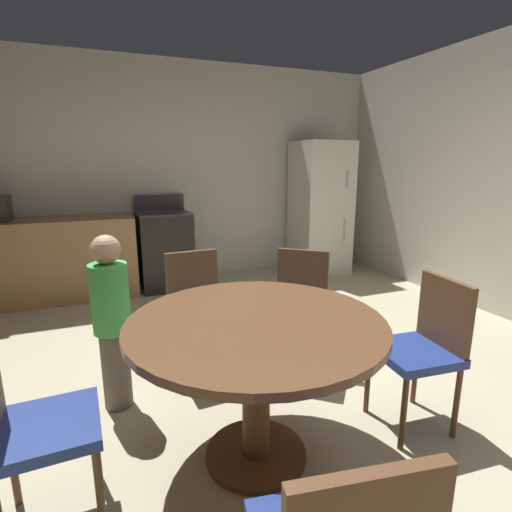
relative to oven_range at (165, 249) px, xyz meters
The scene contains 11 objects.
ground_plane 2.83m from the oven_range, 84.42° to the right, with size 14.00×14.00×0.00m, color beige.
wall_back 1.01m from the oven_range, 55.55° to the left, with size 5.59×0.12×2.70m, color beige.
kitchen_counter 1.29m from the oven_range, behind, with size 1.87×0.60×0.90m, color #9E754C.
oven_range is the anchor object (origin of this frame).
refrigerator 2.14m from the oven_range, ahead, with size 0.68×0.68×1.76m.
dining_table 3.09m from the oven_range, 90.84° to the right, with size 1.25×1.25×0.76m.
chair_north 2.10m from the oven_range, 92.83° to the right, with size 0.42×0.42×0.87m.
chair_northeast 2.40m from the oven_range, 75.76° to the right, with size 0.56×0.56×0.87m.
chair_west 3.30m from the oven_range, 108.30° to the right, with size 0.42×0.42×0.87m.
chair_east 3.31m from the oven_range, 73.47° to the right, with size 0.43×0.43×0.87m.
person_child 2.45m from the oven_range, 106.20° to the right, with size 0.31×0.31×1.09m.
Camera 1 is at (-0.97, -1.95, 1.49)m, focal length 27.74 mm.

